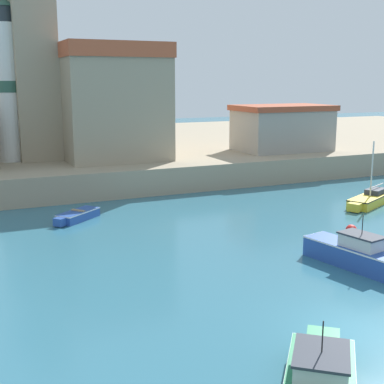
% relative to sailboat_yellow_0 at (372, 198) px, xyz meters
% --- Properties ---
extents(ground_plane, '(200.00, 200.00, 0.00)m').
position_rel_sailboat_yellow_0_xyz_m(ground_plane, '(-14.18, -14.84, -0.41)').
color(ground_plane, '#2D667A').
extents(quay_seawall, '(120.00, 40.00, 2.05)m').
position_rel_sailboat_yellow_0_xyz_m(quay_seawall, '(-14.18, 28.68, 0.62)').
color(quay_seawall, gray).
rests_on(quay_seawall, ground).
extents(sailboat_yellow_0, '(5.99, 3.77, 4.48)m').
position_rel_sailboat_yellow_0_xyz_m(sailboat_yellow_0, '(0.00, 0.00, 0.00)').
color(sailboat_yellow_0, yellow).
rests_on(sailboat_yellow_0, ground).
extents(motorboat_blue_2, '(2.46, 6.04, 2.54)m').
position_rel_sailboat_yellow_0_xyz_m(motorboat_blue_2, '(-9.80, -9.87, 0.22)').
color(motorboat_blue_2, '#284C9E').
rests_on(motorboat_blue_2, ground).
extents(motorboat_green_3, '(4.88, 5.49, 2.28)m').
position_rel_sailboat_yellow_0_xyz_m(motorboat_green_3, '(-17.98, -17.68, 0.09)').
color(motorboat_green_3, '#237A4C').
rests_on(motorboat_green_3, ground).
extents(dinghy_blue_4, '(3.29, 2.92, 0.65)m').
position_rel_sailboat_yellow_0_xyz_m(dinghy_blue_4, '(-19.88, 4.09, -0.10)').
color(dinghy_blue_4, '#284C9E').
rests_on(dinghy_blue_4, ground).
extents(mooring_buoy, '(0.63, 0.63, 0.63)m').
position_rel_sailboat_yellow_0_xyz_m(mooring_buoy, '(-6.57, -5.58, -0.09)').
color(mooring_buoy, red).
rests_on(mooring_buoy, ground).
extents(church, '(12.18, 16.56, 16.53)m').
position_rel_sailboat_yellow_0_xyz_m(church, '(-14.97, 19.57, 6.94)').
color(church, gray).
rests_on(church, quay_seawall).
extents(lighthouse, '(2.42, 2.42, 12.91)m').
position_rel_sailboat_yellow_0_xyz_m(lighthouse, '(-22.18, 17.65, 7.91)').
color(lighthouse, silver).
rests_on(lighthouse, quay_seawall).
extents(harbor_shed_mid_row, '(8.83, 5.58, 4.23)m').
position_rel_sailboat_yellow_0_xyz_m(harbor_shed_mid_row, '(1.82, 14.20, 3.78)').
color(harbor_shed_mid_row, gray).
rests_on(harbor_shed_mid_row, quay_seawall).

